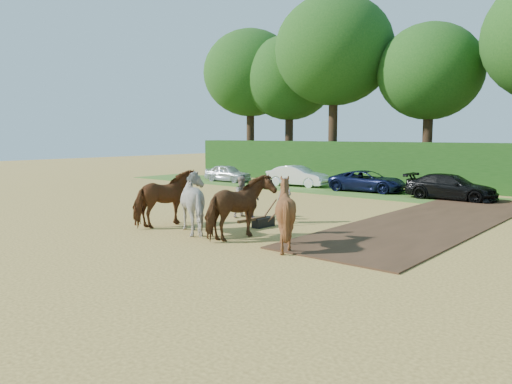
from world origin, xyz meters
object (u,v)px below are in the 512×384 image
object	(u,v)px
parked_cars	(470,188)
spectator_near	(243,197)
spectator_far	(251,200)
plough_team	(222,205)

from	to	relation	value
parked_cars	spectator_near	bearing A→B (deg)	-115.69
spectator_far	plough_team	bearing A→B (deg)	-161.13
spectator_far	plough_team	distance (m)	3.35
spectator_near	spectator_far	xyz separation A→B (m)	(0.72, -0.25, -0.07)
spectator_near	spectator_far	size ratio (longest dim) A/B	1.09
plough_team	spectator_near	bearing A→B (deg)	120.92
spectator_near	parked_cars	xyz separation A→B (m)	(5.66, 11.77, -0.19)
spectator_near	plough_team	world-z (taller)	plough_team
spectator_near	parked_cars	distance (m)	13.07
parked_cars	plough_team	bearing A→B (deg)	-103.63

